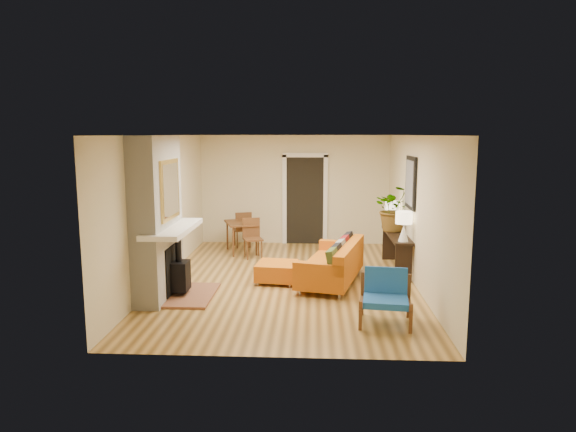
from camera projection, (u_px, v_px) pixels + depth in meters
name	position (u px, v px, depth m)	size (l,w,h in m)	color
room_shell	(320.00, 195.00, 11.66)	(6.50, 6.50, 6.50)	tan
fireplace	(159.00, 221.00, 8.21)	(1.09, 1.68, 2.60)	white
sofa	(335.00, 264.00, 9.11)	(1.31, 2.13, 0.78)	silver
ottoman	(277.00, 271.00, 9.17)	(0.77, 0.77, 0.35)	silver
blue_chair	(386.00, 294.00, 7.21)	(0.79, 0.78, 0.74)	brown
dining_table	(244.00, 228.00, 11.43)	(1.01, 1.59, 0.84)	brown
console_table	(396.00, 241.00, 9.91)	(0.34, 1.85, 0.72)	black
lamp_near	(404.00, 223.00, 9.11)	(0.30, 0.30, 0.54)	white
lamp_far	(392.00, 211.00, 10.50)	(0.30, 0.30, 0.54)	white
houseplant	(395.00, 208.00, 10.07)	(0.82, 0.71, 0.91)	#1E5919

